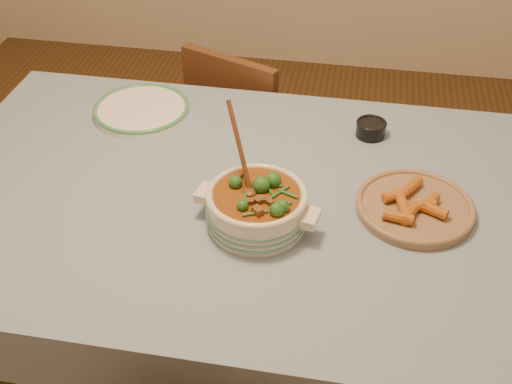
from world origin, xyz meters
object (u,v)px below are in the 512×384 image
at_px(stew_casserole, 257,205).
at_px(condiment_bowl, 371,128).
at_px(white_plate, 142,109).
at_px(fried_plate, 415,205).
at_px(dining_table, 238,219).
at_px(chair_far, 245,131).

height_order(stew_casserole, condiment_bowl, stew_casserole).
distance_m(white_plate, fried_plate, 0.90).
bearing_deg(white_plate, stew_casserole, -45.43).
xyz_separation_m(dining_table, white_plate, (-0.37, 0.34, 0.11)).
xyz_separation_m(white_plate, chair_far, (0.25, 0.40, -0.31)).
relative_size(stew_casserole, chair_far, 0.39).
bearing_deg(fried_plate, white_plate, 158.18).
bearing_deg(condiment_bowl, dining_table, -134.59).
bearing_deg(chair_far, white_plate, 80.36).
bearing_deg(fried_plate, condiment_bowl, 110.46).
xyz_separation_m(fried_plate, chair_far, (-0.59, 0.74, -0.32)).
xyz_separation_m(stew_casserole, fried_plate, (0.39, 0.12, -0.04)).
height_order(stew_casserole, chair_far, stew_casserole).
xyz_separation_m(stew_casserole, white_plate, (-0.45, 0.45, -0.05)).
relative_size(fried_plate, chair_far, 0.38).
xyz_separation_m(dining_table, chair_far, (-0.13, 0.74, -0.20)).
xyz_separation_m(stew_casserole, condiment_bowl, (0.26, 0.45, -0.04)).
xyz_separation_m(white_plate, condiment_bowl, (0.71, 0.00, 0.01)).
bearing_deg(white_plate, fried_plate, -21.82).
bearing_deg(chair_far, dining_table, 121.60).
height_order(condiment_bowl, fried_plate, fried_plate).
relative_size(dining_table, chair_far, 2.07).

